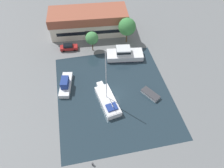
% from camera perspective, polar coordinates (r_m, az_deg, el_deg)
% --- Properties ---
extents(ground_plane, '(440.00, 440.00, 0.00)m').
position_cam_1_polar(ground_plane, '(47.97, 0.50, -2.61)').
color(ground_plane, slate).
extents(water_canal, '(24.36, 27.73, 0.01)m').
position_cam_1_polar(water_canal, '(47.97, 0.50, -2.61)').
color(water_canal, '#1E2D38').
rests_on(water_canal, ground).
extents(warehouse_building, '(22.02, 10.04, 6.44)m').
position_cam_1_polar(warehouse_building, '(63.79, -6.18, 15.94)').
color(warehouse_building, beige).
rests_on(warehouse_building, ground).
extents(quay_tree_near_building, '(3.30, 3.30, 5.52)m').
position_cam_1_polar(quay_tree_near_building, '(56.34, -5.28, 11.83)').
color(quay_tree_near_building, brown).
rests_on(quay_tree_near_building, ground).
extents(quay_tree_by_water, '(4.60, 4.60, 7.11)m').
position_cam_1_polar(quay_tree_by_water, '(58.64, 3.97, 14.69)').
color(quay_tree_by_water, brown).
rests_on(quay_tree_by_water, ground).
extents(parked_car, '(4.65, 2.09, 1.64)m').
position_cam_1_polar(parked_car, '(59.26, -11.23, 9.44)').
color(parked_car, maroon).
rests_on(parked_car, ground).
extents(sailboat_moored, '(4.44, 9.72, 13.92)m').
position_cam_1_polar(sailboat_moored, '(45.99, -1.20, -4.22)').
color(sailboat_moored, white).
rests_on(sailboat_moored, water_canal).
extents(motor_cruiser, '(9.61, 5.22, 3.13)m').
position_cam_1_polar(motor_cruiser, '(55.57, 3.24, 7.76)').
color(motor_cruiser, silver).
rests_on(motor_cruiser, water_canal).
extents(small_dinghy, '(3.73, 4.57, 0.70)m').
position_cam_1_polar(small_dinghy, '(48.20, 9.99, -2.63)').
color(small_dinghy, silver).
rests_on(small_dinghy, water_canal).
extents(cabin_boat, '(3.58, 7.41, 2.58)m').
position_cam_1_polar(cabin_boat, '(49.71, -12.03, -0.04)').
color(cabin_boat, silver).
rests_on(cabin_boat, water_canal).
extents(mooring_bollard, '(0.36, 0.36, 0.80)m').
position_cam_1_polar(mooring_bollard, '(39.79, -5.12, -20.10)').
color(mooring_bollard, '#47474C').
rests_on(mooring_bollard, ground).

